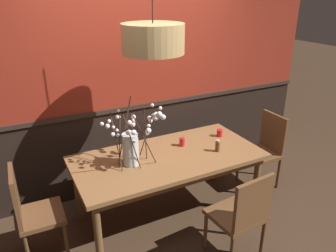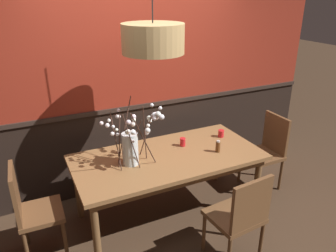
% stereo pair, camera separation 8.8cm
% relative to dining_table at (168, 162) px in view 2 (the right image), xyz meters
% --- Properties ---
extents(ground_plane, '(24.00, 24.00, 0.00)m').
position_rel_dining_table_xyz_m(ground_plane, '(0.00, 0.00, -0.68)').
color(ground_plane, '#422D1E').
extents(back_wall, '(4.98, 0.14, 2.79)m').
position_rel_dining_table_xyz_m(back_wall, '(0.00, 0.84, 0.71)').
color(back_wall, black).
rests_on(back_wall, ground).
extents(dining_table, '(1.99, 0.98, 0.76)m').
position_rel_dining_table_xyz_m(dining_table, '(0.00, 0.00, 0.00)').
color(dining_table, olive).
rests_on(dining_table, ground).
extents(chair_head_east_end, '(0.42, 0.43, 0.95)m').
position_rel_dining_table_xyz_m(chair_head_east_end, '(1.40, 0.02, -0.15)').
color(chair_head_east_end, brown).
rests_on(chair_head_east_end, ground).
extents(chair_near_side_right, '(0.48, 0.46, 0.94)m').
position_rel_dining_table_xyz_m(chair_near_side_right, '(0.29, -0.90, -0.15)').
color(chair_near_side_right, brown).
rests_on(chair_near_side_right, ground).
extents(chair_far_side_left, '(0.48, 0.41, 0.97)m').
position_rel_dining_table_xyz_m(chair_far_side_left, '(-0.30, 0.91, -0.13)').
color(chair_far_side_left, brown).
rests_on(chair_far_side_left, ground).
extents(chair_head_west_end, '(0.41, 0.44, 0.95)m').
position_rel_dining_table_xyz_m(chair_head_west_end, '(-1.39, 0.01, -0.15)').
color(chair_head_west_end, brown).
rests_on(chair_head_west_end, ground).
extents(vase_with_blossoms, '(0.63, 0.63, 0.66)m').
position_rel_dining_table_xyz_m(vase_with_blossoms, '(-0.39, -0.00, 0.30)').
color(vase_with_blossoms, silver).
rests_on(vase_with_blossoms, dining_table).
extents(candle_holder_nearer_center, '(0.07, 0.07, 0.09)m').
position_rel_dining_table_xyz_m(candle_holder_nearer_center, '(0.77, 0.15, 0.12)').
color(candle_holder_nearer_center, red).
rests_on(candle_holder_nearer_center, dining_table).
extents(candle_holder_nearer_edge, '(0.07, 0.07, 0.10)m').
position_rel_dining_table_xyz_m(candle_holder_nearer_edge, '(0.25, 0.14, 0.13)').
color(candle_holder_nearer_edge, red).
rests_on(candle_holder_nearer_edge, dining_table).
extents(condiment_bottle, '(0.05, 0.05, 0.13)m').
position_rel_dining_table_xyz_m(condiment_bottle, '(0.52, -0.16, 0.14)').
color(condiment_bottle, brown).
rests_on(condiment_bottle, dining_table).
extents(pendant_lamp, '(0.58, 0.58, 0.96)m').
position_rel_dining_table_xyz_m(pendant_lamp, '(-0.12, 0.06, 1.29)').
color(pendant_lamp, tan).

